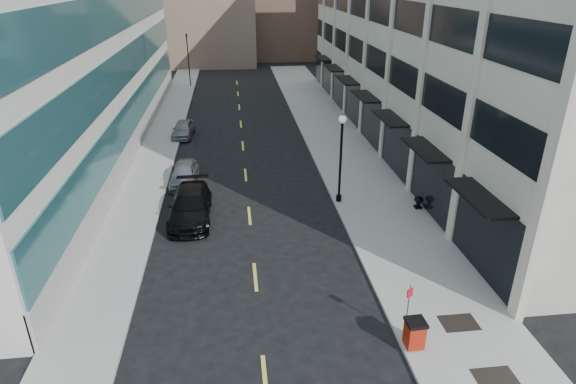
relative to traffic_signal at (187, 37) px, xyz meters
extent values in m
cube|color=gray|center=(13.00, -28.00, -5.64)|extent=(5.00, 80.00, 0.15)
cube|color=gray|center=(-1.00, -28.00, -5.64)|extent=(3.00, 80.00, 0.15)
cube|color=beige|center=(22.50, -21.00, 3.28)|extent=(14.00, 46.00, 18.00)
cube|color=black|center=(15.52, -21.00, -3.72)|extent=(0.18, 46.00, 3.60)
cube|color=black|center=(15.53, -21.00, 0.78)|extent=(0.12, 46.00, 1.80)
cube|color=black|center=(15.53, -21.00, 4.28)|extent=(0.12, 46.00, 1.80)
cube|color=beige|center=(15.50, -44.00, 3.28)|extent=(0.35, 0.60, 18.00)
cube|color=beige|center=(15.50, -38.00, 3.28)|extent=(0.35, 0.60, 18.00)
cube|color=beige|center=(15.50, -32.00, 3.28)|extent=(0.35, 0.60, 18.00)
cube|color=beige|center=(15.50, -26.00, 3.28)|extent=(0.35, 0.60, 18.00)
cube|color=beige|center=(15.50, -20.00, 3.28)|extent=(0.35, 0.60, 18.00)
cube|color=beige|center=(15.50, -14.00, 3.28)|extent=(0.35, 0.60, 18.00)
cube|color=beige|center=(15.50, -8.00, 3.28)|extent=(0.35, 0.60, 18.00)
cube|color=beige|center=(15.50, -2.00, 3.28)|extent=(0.35, 0.60, 18.00)
cube|color=black|center=(14.85, -41.00, -1.82)|extent=(1.30, 4.00, 0.12)
cube|color=black|center=(14.85, -35.00, -1.82)|extent=(1.30, 4.00, 0.12)
cube|color=black|center=(14.85, -29.00, -1.82)|extent=(1.30, 4.00, 0.12)
cube|color=black|center=(14.85, -23.00, -1.82)|extent=(1.30, 4.00, 0.12)
cube|color=black|center=(14.85, -17.00, -1.82)|extent=(1.30, 4.00, 0.12)
cube|color=black|center=(14.85, -11.00, -1.82)|extent=(1.30, 4.00, 0.12)
cube|color=black|center=(14.85, -5.00, -1.82)|extent=(1.30, 4.00, 0.12)
cube|color=beige|center=(-10.50, -21.00, 4.28)|extent=(16.00, 46.00, 20.00)
cube|color=gray|center=(-2.46, -21.00, -4.82)|extent=(0.20, 46.00, 1.80)
cube|color=#2B6164|center=(-2.47, -21.00, -2.72)|extent=(0.14, 45.60, 2.40)
cube|color=#2B6164|center=(-2.47, -21.00, 0.78)|extent=(0.14, 45.60, 2.40)
cube|color=#2B6164|center=(-2.47, -21.00, 4.28)|extent=(0.14, 45.60, 2.40)
cube|color=black|center=(13.10, -47.00, -5.56)|extent=(1.40, 1.00, 0.01)
cube|color=black|center=(13.10, -44.20, -5.56)|extent=(1.40, 1.00, 0.01)
cube|color=#D8CC4C|center=(5.50, -46.00, -5.71)|extent=(0.15, 2.20, 0.01)
cube|color=#D8CC4C|center=(5.50, -40.00, -5.71)|extent=(0.15, 2.20, 0.01)
cube|color=#D8CC4C|center=(5.50, -34.00, -5.71)|extent=(0.15, 2.20, 0.01)
cube|color=#D8CC4C|center=(5.50, -28.00, -5.71)|extent=(0.15, 2.20, 0.01)
cube|color=#D8CC4C|center=(5.50, -22.00, -5.71)|extent=(0.15, 2.20, 0.01)
cube|color=#D8CC4C|center=(5.50, -16.00, -5.71)|extent=(0.15, 2.20, 0.01)
cube|color=#D8CC4C|center=(5.50, -10.00, -5.71)|extent=(0.15, 2.20, 0.01)
cube|color=#D8CC4C|center=(5.50, -4.00, -5.71)|extent=(0.15, 2.20, 0.01)
cube|color=#D8CC4C|center=(5.50, 2.00, -5.71)|extent=(0.15, 2.20, 0.01)
cylinder|color=black|center=(0.00, 0.00, -2.72)|extent=(0.12, 0.12, 6.00)
imported|color=black|center=(0.00, 0.00, 0.27)|extent=(0.66, 0.66, 1.98)
imported|color=black|center=(2.30, -34.00, -4.93)|extent=(2.22, 5.42, 1.57)
imported|color=gray|center=(1.55, -28.94, -5.03)|extent=(1.81, 4.08, 1.37)
imported|color=gray|center=(0.70, -19.09, -5.06)|extent=(1.87, 3.98, 1.32)
cube|color=#A71C0B|center=(10.90, -45.21, -5.02)|extent=(0.63, 0.63, 0.99)
cube|color=black|center=(10.90, -45.21, -4.50)|extent=(0.72, 0.72, 0.12)
cylinder|color=black|center=(10.70, -44.88, -5.46)|extent=(0.06, 0.22, 0.22)
cylinder|color=black|center=(11.10, -44.88, -5.46)|extent=(0.06, 0.22, 0.22)
cylinder|color=black|center=(10.80, -33.00, -5.39)|extent=(0.32, 0.32, 0.36)
cylinder|color=black|center=(10.80, -33.00, -3.07)|extent=(0.14, 0.14, 4.60)
sphere|color=silver|center=(10.80, -33.00, -0.62)|extent=(0.44, 0.44, 0.44)
cone|color=black|center=(10.80, -33.00, -0.37)|extent=(0.12, 0.12, 0.18)
cylinder|color=slate|center=(10.81, -44.58, -4.46)|extent=(0.04, 0.04, 2.22)
cube|color=#B00B1C|center=(10.81, -44.60, -3.67)|extent=(0.25, 0.13, 0.35)
cube|color=black|center=(15.10, -34.45, -5.51)|extent=(0.40, 0.40, 0.11)
cylinder|color=black|center=(15.10, -34.45, -5.29)|extent=(0.24, 0.24, 0.37)
ellipsoid|color=black|center=(15.10, -34.45, -5.03)|extent=(0.52, 0.52, 0.36)
camera|label=1|loc=(4.88, -58.03, 6.67)|focal=30.00mm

